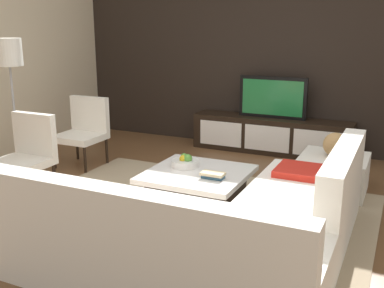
{
  "coord_description": "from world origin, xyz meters",
  "views": [
    {
      "loc": [
        1.67,
        -3.81,
        1.8
      ],
      "look_at": [
        -0.33,
        0.47,
        0.55
      ],
      "focal_mm": 43.18,
      "sensor_mm": 36.0,
      "label": 1
    }
  ],
  "objects_px": {
    "floor_lamp": "(9,61)",
    "fruit_bowl": "(185,162)",
    "ottoman": "(333,174)",
    "media_console": "(271,135)",
    "accent_chair_far": "(84,127)",
    "sectional_couch": "(219,230)",
    "coffee_table": "(197,189)",
    "book_stack": "(213,175)",
    "accent_chair_near": "(27,151)",
    "television": "(273,97)",
    "decorative_ball": "(335,145)"
  },
  "relations": [
    {
      "from": "ottoman",
      "to": "accent_chair_near",
      "type": "bearing_deg",
      "value": -153.2
    },
    {
      "from": "accent_chair_near",
      "to": "television",
      "type": "bearing_deg",
      "value": 52.28
    },
    {
      "from": "decorative_ball",
      "to": "fruit_bowl",
      "type": "bearing_deg",
      "value": -144.34
    },
    {
      "from": "fruit_bowl",
      "to": "book_stack",
      "type": "relative_size",
      "value": 1.28
    },
    {
      "from": "sectional_couch",
      "to": "television",
      "type": "bearing_deg",
      "value": 98.99
    },
    {
      "from": "fruit_bowl",
      "to": "ottoman",
      "type": "bearing_deg",
      "value": 35.66
    },
    {
      "from": "ottoman",
      "to": "accent_chair_far",
      "type": "relative_size",
      "value": 0.8
    },
    {
      "from": "book_stack",
      "to": "floor_lamp",
      "type": "bearing_deg",
      "value": 174.31
    },
    {
      "from": "accent_chair_near",
      "to": "accent_chair_far",
      "type": "distance_m",
      "value": 1.17
    },
    {
      "from": "fruit_bowl",
      "to": "accent_chair_far",
      "type": "distance_m",
      "value": 1.86
    },
    {
      "from": "accent_chair_far",
      "to": "coffee_table",
      "type": "bearing_deg",
      "value": -30.27
    },
    {
      "from": "television",
      "to": "ottoman",
      "type": "relative_size",
      "value": 1.35
    },
    {
      "from": "fruit_bowl",
      "to": "accent_chair_far",
      "type": "height_order",
      "value": "accent_chair_far"
    },
    {
      "from": "television",
      "to": "fruit_bowl",
      "type": "relative_size",
      "value": 3.38
    },
    {
      "from": "sectional_couch",
      "to": "ottoman",
      "type": "distance_m",
      "value": 2.07
    },
    {
      "from": "media_console",
      "to": "sectional_couch",
      "type": "relative_size",
      "value": 0.93
    },
    {
      "from": "floor_lamp",
      "to": "fruit_bowl",
      "type": "relative_size",
      "value": 5.78
    },
    {
      "from": "ottoman",
      "to": "sectional_couch",
      "type": "bearing_deg",
      "value": -104.87
    },
    {
      "from": "book_stack",
      "to": "media_console",
      "type": "bearing_deg",
      "value": 92.72
    },
    {
      "from": "ottoman",
      "to": "accent_chair_far",
      "type": "height_order",
      "value": "accent_chair_far"
    },
    {
      "from": "sectional_couch",
      "to": "book_stack",
      "type": "xyz_separation_m",
      "value": [
        -0.4,
        0.83,
        0.12
      ]
    },
    {
      "from": "sectional_couch",
      "to": "accent_chair_near",
      "type": "distance_m",
      "value": 2.45
    },
    {
      "from": "decorative_ball",
      "to": "ottoman",
      "type": "bearing_deg",
      "value": 0.0
    },
    {
      "from": "accent_chair_far",
      "to": "decorative_ball",
      "type": "relative_size",
      "value": 3.35
    },
    {
      "from": "floor_lamp",
      "to": "fruit_bowl",
      "type": "xyz_separation_m",
      "value": [
        2.33,
        -0.05,
        -0.93
      ]
    },
    {
      "from": "coffee_table",
      "to": "accent_chair_near",
      "type": "distance_m",
      "value": 1.85
    },
    {
      "from": "ottoman",
      "to": "fruit_bowl",
      "type": "xyz_separation_m",
      "value": [
        -1.32,
        -0.95,
        0.23
      ]
    },
    {
      "from": "sectional_couch",
      "to": "coffee_table",
      "type": "bearing_deg",
      "value": 122.91
    },
    {
      "from": "ottoman",
      "to": "book_stack",
      "type": "xyz_separation_m",
      "value": [
        -0.93,
        -1.17,
        0.21
      ]
    },
    {
      "from": "fruit_bowl",
      "to": "decorative_ball",
      "type": "bearing_deg",
      "value": 35.66
    },
    {
      "from": "accent_chair_near",
      "to": "floor_lamp",
      "type": "xyz_separation_m",
      "value": [
        -0.73,
        0.57,
        0.87
      ]
    },
    {
      "from": "book_stack",
      "to": "ottoman",
      "type": "bearing_deg",
      "value": 51.59
    },
    {
      "from": "media_console",
      "to": "sectional_couch",
      "type": "height_order",
      "value": "sectional_couch"
    },
    {
      "from": "coffee_table",
      "to": "decorative_ball",
      "type": "bearing_deg",
      "value": 42.57
    },
    {
      "from": "floor_lamp",
      "to": "sectional_couch",
      "type": "bearing_deg",
      "value": -19.39
    },
    {
      "from": "accent_chair_near",
      "to": "fruit_bowl",
      "type": "height_order",
      "value": "accent_chair_near"
    },
    {
      "from": "floor_lamp",
      "to": "accent_chair_near",
      "type": "bearing_deg",
      "value": -38.09
    },
    {
      "from": "sectional_couch",
      "to": "accent_chair_far",
      "type": "distance_m",
      "value": 3.06
    },
    {
      "from": "coffee_table",
      "to": "accent_chair_near",
      "type": "bearing_deg",
      "value": -166.58
    },
    {
      "from": "accent_chair_near",
      "to": "decorative_ball",
      "type": "xyz_separation_m",
      "value": [
        2.92,
        1.47,
        0.04
      ]
    },
    {
      "from": "floor_lamp",
      "to": "decorative_ball",
      "type": "bearing_deg",
      "value": 13.85
    },
    {
      "from": "media_console",
      "to": "fruit_bowl",
      "type": "relative_size",
      "value": 7.94
    },
    {
      "from": "accent_chair_near",
      "to": "sectional_couch",
      "type": "bearing_deg",
      "value": -15.54
    },
    {
      "from": "ottoman",
      "to": "book_stack",
      "type": "distance_m",
      "value": 1.51
    },
    {
      "from": "fruit_bowl",
      "to": "book_stack",
      "type": "xyz_separation_m",
      "value": [
        0.39,
        -0.22,
        -0.02
      ]
    },
    {
      "from": "book_stack",
      "to": "decorative_ball",
      "type": "bearing_deg",
      "value": 51.59
    },
    {
      "from": "media_console",
      "to": "accent_chair_far",
      "type": "xyz_separation_m",
      "value": [
        -2.03,
        -1.56,
        0.24
      ]
    },
    {
      "from": "coffee_table",
      "to": "accent_chair_near",
      "type": "height_order",
      "value": "accent_chair_near"
    },
    {
      "from": "accent_chair_near",
      "to": "floor_lamp",
      "type": "relative_size",
      "value": 0.54
    },
    {
      "from": "accent_chair_far",
      "to": "fruit_bowl",
      "type": "bearing_deg",
      "value": -29.34
    }
  ]
}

